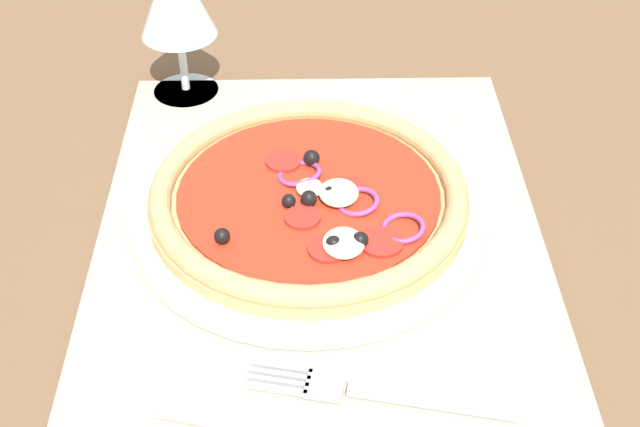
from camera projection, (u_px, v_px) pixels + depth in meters
The scene contains 5 objects.
ground_plane at pixel (320, 258), 69.54cm from camera, with size 190.00×140.00×2.40cm, color brown.
placemat at pixel (320, 245), 68.64cm from camera, with size 50.25×35.56×0.40cm, color #A39984.
plate at pixel (309, 211), 70.63cm from camera, with size 28.78×28.78×1.27cm, color silver.
pizza at pixel (309, 195), 69.46cm from camera, with size 25.73×25.73×2.67cm.
fork at pixel (364, 391), 57.06cm from camera, with size 5.21×17.92×0.44cm.
Camera 1 is at (-50.98, 1.03, 46.22)cm, focal length 48.86 mm.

